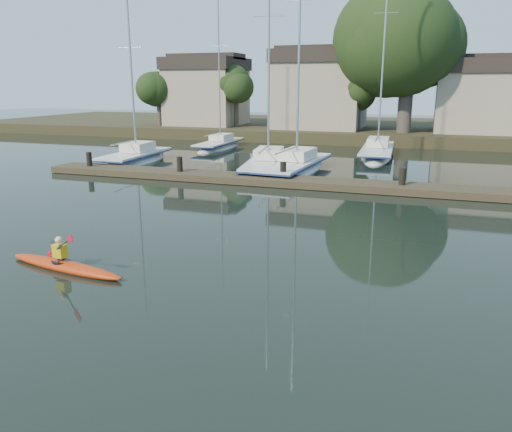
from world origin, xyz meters
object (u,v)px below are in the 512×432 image
(kayak, at_px, (64,264))
(sailboat_5, at_px, (220,150))
(sailboat_0, at_px, (135,165))
(dock, at_px, (340,184))
(sailboat_6, at_px, (377,159))
(sailboat_1, at_px, (267,174))
(sailboat_2, at_px, (295,176))

(kayak, height_order, sailboat_5, sailboat_5)
(kayak, distance_m, sailboat_0, 20.28)
(kayak, xyz_separation_m, sailboat_0, (-9.00, 18.17, -0.37))
(dock, xyz_separation_m, sailboat_6, (0.63, 12.60, -0.40))
(sailboat_0, distance_m, sailboat_6, 17.32)
(sailboat_1, bearing_deg, sailboat_0, 168.81)
(dock, bearing_deg, sailboat_1, 142.67)
(dock, relative_size, sailboat_5, 2.46)
(sailboat_5, bearing_deg, sailboat_6, -2.93)
(sailboat_1, bearing_deg, kayak, -100.49)
(sailboat_0, height_order, sailboat_2, sailboat_2)
(sailboat_0, bearing_deg, sailboat_6, 26.74)
(kayak, xyz_separation_m, sailboat_2, (2.20, 17.87, -0.37))
(kayak, relative_size, sailboat_1, 0.28)
(sailboat_5, bearing_deg, kayak, -76.27)
(sailboat_5, bearing_deg, sailboat_1, -52.86)
(sailboat_0, distance_m, sailboat_1, 9.49)
(dock, height_order, sailboat_2, sailboat_2)
(dock, xyz_separation_m, sailboat_1, (-5.06, 3.86, -0.41))
(kayak, relative_size, sailboat_0, 0.33)
(kayak, bearing_deg, sailboat_2, 91.69)
(sailboat_6, bearing_deg, sailboat_1, -125.53)
(sailboat_2, distance_m, sailboat_5, 12.84)
(sailboat_2, bearing_deg, kayak, -92.66)
(dock, height_order, sailboat_6, sailboat_6)
(sailboat_1, distance_m, sailboat_6, 10.43)
(sailboat_6, bearing_deg, sailboat_0, -153.58)
(dock, xyz_separation_m, sailboat_5, (-12.17, 13.26, -0.38))
(sailboat_1, xyz_separation_m, sailboat_5, (-7.11, 9.40, 0.04))
(dock, xyz_separation_m, sailboat_0, (-14.54, 4.23, -0.42))
(sailboat_2, bearing_deg, sailboat_1, -173.42)
(sailboat_0, relative_size, sailboat_5, 0.93)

